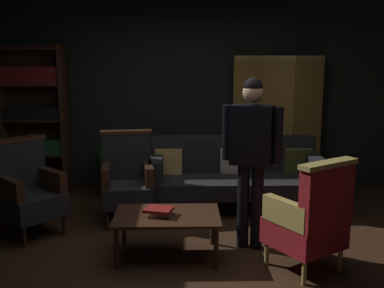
# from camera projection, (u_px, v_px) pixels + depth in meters

# --- Properties ---
(ground_plane) EXTENTS (10.00, 10.00, 0.00)m
(ground_plane) POSITION_uv_depth(u_px,v_px,m) (194.00, 257.00, 4.39)
(ground_plane) COLOR #331E11
(back_wall) EXTENTS (7.20, 0.10, 2.80)m
(back_wall) POSITION_uv_depth(u_px,v_px,m) (190.00, 91.00, 6.52)
(back_wall) COLOR black
(back_wall) RESTS_ON ground_plane
(folding_screen) EXTENTS (1.26, 0.29, 1.90)m
(folding_screen) POSITION_uv_depth(u_px,v_px,m) (278.00, 122.00, 6.36)
(folding_screen) COLOR olive
(folding_screen) RESTS_ON ground_plane
(bookshelf) EXTENTS (0.90, 0.32, 2.05)m
(bookshelf) POSITION_uv_depth(u_px,v_px,m) (34.00, 116.00, 6.29)
(bookshelf) COLOR #382114
(bookshelf) RESTS_ON ground_plane
(velvet_couch) EXTENTS (2.12, 0.78, 0.88)m
(velvet_couch) POSITION_uv_depth(u_px,v_px,m) (235.00, 172.00, 5.74)
(velvet_couch) COLOR #382114
(velvet_couch) RESTS_ON ground_plane
(coffee_table) EXTENTS (1.00, 0.64, 0.42)m
(coffee_table) POSITION_uv_depth(u_px,v_px,m) (167.00, 219.00, 4.34)
(coffee_table) COLOR #382114
(coffee_table) RESTS_ON ground_plane
(armchair_gilt_accent) EXTENTS (0.80, 0.80, 1.04)m
(armchair_gilt_accent) POSITION_uv_depth(u_px,v_px,m) (311.00, 219.00, 4.02)
(armchair_gilt_accent) COLOR tan
(armchair_gilt_accent) RESTS_ON ground_plane
(armchair_wing_left) EXTENTS (0.82, 0.82, 1.04)m
(armchair_wing_left) POSITION_uv_depth(u_px,v_px,m) (28.00, 190.00, 4.87)
(armchair_wing_left) COLOR #382114
(armchair_wing_left) RESTS_ON ground_plane
(armchair_wing_right) EXTENTS (0.65, 0.65, 1.04)m
(armchair_wing_right) POSITION_uv_depth(u_px,v_px,m) (127.00, 179.00, 5.28)
(armchair_wing_right) COLOR #382114
(armchair_wing_right) RESTS_ON ground_plane
(standing_figure) EXTENTS (0.56, 0.34, 1.70)m
(standing_figure) POSITION_uv_depth(u_px,v_px,m) (252.00, 148.00, 4.42)
(standing_figure) COLOR black
(standing_figure) RESTS_ON ground_plane
(potted_plant) EXTENTS (0.54, 0.54, 0.84)m
(potted_plant) POSITION_uv_depth(u_px,v_px,m) (117.00, 162.00, 6.19)
(potted_plant) COLOR brown
(potted_plant) RESTS_ON ground_plane
(book_tan_leather) EXTENTS (0.24, 0.18, 0.04)m
(book_tan_leather) POSITION_uv_depth(u_px,v_px,m) (159.00, 213.00, 4.30)
(book_tan_leather) COLOR #9E7A47
(book_tan_leather) RESTS_ON coffee_table
(book_red_leather) EXTENTS (0.30, 0.26, 0.03)m
(book_red_leather) POSITION_uv_depth(u_px,v_px,m) (159.00, 210.00, 4.29)
(book_red_leather) COLOR maroon
(book_red_leather) RESTS_ON book_tan_leather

